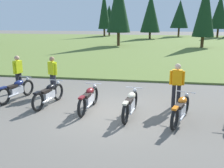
% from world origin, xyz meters
% --- Properties ---
extents(ground_plane, '(140.00, 140.00, 0.00)m').
position_xyz_m(ground_plane, '(0.00, 0.00, 0.00)').
color(ground_plane, '#605B54').
extents(grass_moorland, '(80.00, 44.00, 0.10)m').
position_xyz_m(grass_moorland, '(0.00, 26.82, 0.05)').
color(grass_moorland, '#5B7033').
rests_on(grass_moorland, ground).
extents(forest_treeline, '(44.78, 27.42, 8.92)m').
position_xyz_m(forest_treeline, '(4.30, 37.02, 4.52)').
color(forest_treeline, '#47331E').
rests_on(forest_treeline, ground).
extents(motorcycle_navy, '(0.71, 2.07, 0.88)m').
position_xyz_m(motorcycle_navy, '(-4.03, 0.84, 0.44)').
color(motorcycle_navy, black).
rests_on(motorcycle_navy, ground).
extents(motorcycle_black, '(0.63, 2.09, 0.88)m').
position_xyz_m(motorcycle_black, '(-2.44, 0.42, 0.44)').
color(motorcycle_black, black).
rests_on(motorcycle_black, ground).
extents(motorcycle_maroon, '(0.62, 2.10, 0.88)m').
position_xyz_m(motorcycle_maroon, '(-0.78, 0.14, 0.44)').
color(motorcycle_maroon, black).
rests_on(motorcycle_maroon, ground).
extents(motorcycle_cream, '(0.62, 2.10, 0.88)m').
position_xyz_m(motorcycle_cream, '(0.77, -0.21, 0.44)').
color(motorcycle_cream, black).
rests_on(motorcycle_cream, ground).
extents(motorcycle_orange, '(0.88, 2.02, 0.88)m').
position_xyz_m(motorcycle_orange, '(2.42, -0.47, 0.44)').
color(motorcycle_orange, black).
rests_on(motorcycle_orange, ground).
extents(rider_near_row_end, '(0.50, 0.36, 1.67)m').
position_xyz_m(rider_near_row_end, '(-2.89, 1.96, 0.95)').
color(rider_near_row_end, '#2D2D38').
rests_on(rider_near_row_end, ground).
extents(rider_in_hivis_vest, '(0.55, 0.23, 1.67)m').
position_xyz_m(rider_in_hivis_vest, '(2.37, 0.97, 0.95)').
color(rider_in_hivis_vest, black).
rests_on(rider_in_hivis_vest, ground).
extents(rider_checking_bike, '(0.31, 0.53, 1.67)m').
position_xyz_m(rider_checking_bike, '(-4.56, 1.99, 0.95)').
color(rider_checking_bike, black).
rests_on(rider_checking_bike, ground).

